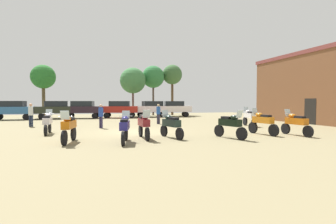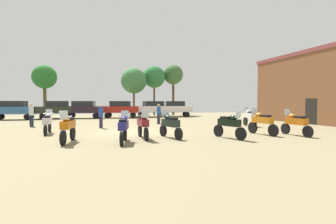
# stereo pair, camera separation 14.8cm
# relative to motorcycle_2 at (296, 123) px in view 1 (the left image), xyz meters

# --- Properties ---
(ground_plane) EXTENTS (44.00, 52.00, 0.02)m
(ground_plane) POSITION_rel_motorcycle_2_xyz_m (-8.35, 4.32, -0.73)
(ground_plane) COLOR #807553
(motorcycle_2) EXTENTS (0.62, 2.20, 1.46)m
(motorcycle_2) POSITION_rel_motorcycle_2_xyz_m (0.00, 0.00, 0.00)
(motorcycle_2) COLOR black
(motorcycle_2) RESTS_ON ground
(motorcycle_3) EXTENTS (0.83, 2.13, 1.47)m
(motorcycle_3) POSITION_rel_motorcycle_2_xyz_m (-4.08, 0.03, 0.01)
(motorcycle_3) COLOR black
(motorcycle_3) RESTS_ON ground
(motorcycle_4) EXTENTS (0.65, 2.26, 1.50)m
(motorcycle_4) POSITION_rel_motorcycle_2_xyz_m (-1.54, 0.86, 0.02)
(motorcycle_4) COLOR black
(motorcycle_4) RESTS_ON ground
(motorcycle_5) EXTENTS (0.78, 2.12, 1.44)m
(motorcycle_5) POSITION_rel_motorcycle_2_xyz_m (-6.97, 0.99, -0.01)
(motorcycle_5) COLOR black
(motorcycle_5) RESTS_ON ground
(motorcycle_6) EXTENTS (0.62, 2.20, 1.44)m
(motorcycle_6) POSITION_rel_motorcycle_2_xyz_m (-13.41, 4.59, -0.01)
(motorcycle_6) COLOR black
(motorcycle_6) RESTS_ON ground
(motorcycle_7) EXTENTS (0.68, 2.19, 1.49)m
(motorcycle_7) POSITION_rel_motorcycle_2_xyz_m (-11.90, 0.80, 0.01)
(motorcycle_7) COLOR black
(motorcycle_7) RESTS_ON ground
(motorcycle_9) EXTENTS (0.73, 2.22, 1.46)m
(motorcycle_9) POSITION_rel_motorcycle_2_xyz_m (-9.45, 0.08, 0.00)
(motorcycle_9) COLOR black
(motorcycle_9) RESTS_ON ground
(motorcycle_10) EXTENTS (0.62, 2.30, 1.49)m
(motorcycle_10) POSITION_rel_motorcycle_2_xyz_m (-8.37, 1.13, 0.02)
(motorcycle_10) COLOR black
(motorcycle_10) RESTS_ON ground
(motorcycle_11) EXTENTS (0.71, 2.28, 1.50)m
(motorcycle_11) POSITION_rel_motorcycle_2_xyz_m (0.71, 5.49, 0.02)
(motorcycle_11) COLOR black
(motorcycle_11) RESTS_ON ground
(car_1) EXTENTS (4.41, 2.07, 2.00)m
(car_1) POSITION_rel_motorcycle_2_xyz_m (-3.81, 19.58, 0.45)
(car_1) COLOR black
(car_1) RESTS_ON ground
(car_2) EXTENTS (4.57, 2.60, 2.00)m
(car_2) POSITION_rel_motorcycle_2_xyz_m (-15.00, 19.26, 0.45)
(car_2) COLOR black
(car_2) RESTS_ON ground
(car_3) EXTENTS (4.52, 2.42, 2.00)m
(car_3) POSITION_rel_motorcycle_2_xyz_m (-0.98, 19.51, 0.45)
(car_3) COLOR black
(car_3) RESTS_ON ground
(car_4) EXTENTS (4.35, 1.92, 2.00)m
(car_4) POSITION_rel_motorcycle_2_xyz_m (-19.18, 18.88, 0.45)
(car_4) COLOR black
(car_4) RESTS_ON ground
(car_5) EXTENTS (4.58, 2.65, 2.00)m
(car_5) POSITION_rel_motorcycle_2_xyz_m (-7.92, 19.12, 0.45)
(car_5) COLOR black
(car_5) RESTS_ON ground
(car_6) EXTENTS (4.55, 2.54, 2.00)m
(car_6) POSITION_rel_motorcycle_2_xyz_m (-12.11, 19.34, 0.45)
(car_6) COLOR black
(car_6) RESTS_ON ground
(person_1) EXTENTS (0.48, 0.48, 1.71)m
(person_1) POSITION_rel_motorcycle_2_xyz_m (-5.56, 9.38, 0.28)
(person_1) COLOR #312D3F
(person_1) RESTS_ON ground
(person_2) EXTENTS (0.43, 0.43, 1.78)m
(person_2) POSITION_rel_motorcycle_2_xyz_m (-15.45, 9.85, 0.33)
(person_2) COLOR #1E283F
(person_2) RESTS_ON ground
(person_3) EXTENTS (0.48, 0.48, 1.71)m
(person_3) POSITION_rel_motorcycle_2_xyz_m (-10.35, 7.21, 0.28)
(person_3) COLOR #2C2646
(person_3) RESTS_ON ground
(tree_2) EXTENTS (3.48, 3.48, 6.54)m
(tree_2) POSITION_rel_motorcycle_2_xyz_m (-5.79, 22.76, 4.06)
(tree_2) COLOR brown
(tree_2) RESTS_ON ground
(tree_3) EXTENTS (2.93, 2.93, 6.47)m
(tree_3) POSITION_rel_motorcycle_2_xyz_m (-16.85, 22.82, 4.22)
(tree_3) COLOR brown
(tree_3) RESTS_ON ground
(tree_4) EXTENTS (3.15, 3.15, 7.05)m
(tree_4) POSITION_rel_motorcycle_2_xyz_m (-2.76, 23.76, 4.73)
(tree_4) COLOR #503E34
(tree_4) RESTS_ON ground
(tree_6) EXTENTS (2.88, 2.88, 7.37)m
(tree_6) POSITION_rel_motorcycle_2_xyz_m (0.21, 24.17, 5.12)
(tree_6) COLOR #513B25
(tree_6) RESTS_ON ground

